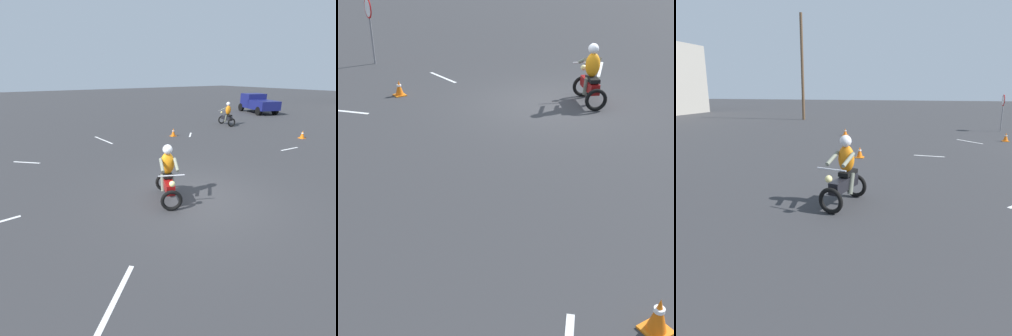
% 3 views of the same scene
% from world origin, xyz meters
% --- Properties ---
extents(ground_plane, '(120.00, 120.00, 0.00)m').
position_xyz_m(ground_plane, '(0.00, 0.00, 0.00)').
color(ground_plane, '#333335').
extents(motorcycle_rider_foreground, '(1.53, 1.15, 1.66)m').
position_xyz_m(motorcycle_rider_foreground, '(-0.47, -0.83, 0.73)').
color(motorcycle_rider_foreground, black).
rests_on(motorcycle_rider_foreground, ground).
extents(motorcycle_rider_background, '(1.56, 0.94, 1.66)m').
position_xyz_m(motorcycle_rider_background, '(-8.09, 9.35, 0.73)').
color(motorcycle_rider_background, black).
rests_on(motorcycle_rider_background, ground).
extents(pickup_truck, '(4.54, 3.19, 1.73)m').
position_xyz_m(pickup_truck, '(-11.16, 16.57, 0.93)').
color(pickup_truck, black).
rests_on(pickup_truck, ground).
extents(traffic_cone_near_right, '(0.32, 0.32, 0.47)m').
position_xyz_m(traffic_cone_near_right, '(-7.30, 4.09, 0.23)').
color(traffic_cone_near_right, orange).
rests_on(traffic_cone_near_right, ground).
extents(traffic_cone_mid_center, '(0.32, 0.32, 0.44)m').
position_xyz_m(traffic_cone_mid_center, '(-2.72, 9.98, 0.21)').
color(traffic_cone_mid_center, orange).
rests_on(traffic_cone_mid_center, ground).
extents(lane_stripe_n, '(0.19, 1.23, 0.01)m').
position_xyz_m(lane_stripe_n, '(-1.76, 7.28, 0.00)').
color(lane_stripe_n, silver).
rests_on(lane_stripe_n, ground).
extents(lane_stripe_nw, '(0.98, 0.90, 0.01)m').
position_xyz_m(lane_stripe_nw, '(-7.03, 5.17, 0.00)').
color(lane_stripe_nw, silver).
rests_on(lane_stripe_nw, ground).
extents(lane_stripe_w, '(2.17, 0.30, 0.01)m').
position_xyz_m(lane_stripe_w, '(-8.66, 0.25, 0.00)').
color(lane_stripe_w, silver).
rests_on(lane_stripe_w, ground).
extents(lane_stripe_sw, '(0.90, 0.96, 0.01)m').
position_xyz_m(lane_stripe_sw, '(-6.63, -3.87, 0.00)').
color(lane_stripe_sw, silver).
rests_on(lane_stripe_sw, ground).
extents(lane_stripe_se, '(1.56, 1.59, 0.01)m').
position_xyz_m(lane_stripe_se, '(2.27, -3.76, 0.00)').
color(lane_stripe_se, silver).
rests_on(lane_stripe_se, ground).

